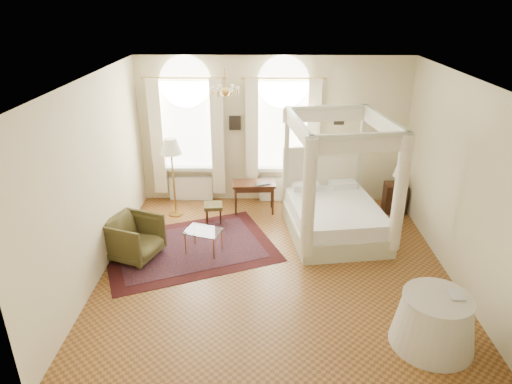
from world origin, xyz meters
TOP-DOWN VIEW (x-y plane):
  - ground at (0.00, 0.00)m, footprint 6.00×6.00m
  - room_walls at (0.00, 0.00)m, footprint 6.00×6.00m
  - window_left at (-1.90, 2.87)m, footprint 1.62×0.27m
  - window_right at (0.20, 2.87)m, footprint 1.62×0.27m
  - chandelier at (-0.90, 1.20)m, footprint 0.51×0.45m
  - wall_pictures at (0.09, 2.97)m, footprint 2.54×0.03m
  - canopy_bed at (1.21, 1.26)m, footprint 2.11×2.45m
  - nightstand at (2.70, 2.37)m, footprint 0.48×0.43m
  - nightstand_lamp at (2.74, 2.38)m, footprint 0.27×0.27m
  - writing_desk at (-0.42, 2.30)m, footprint 0.95×0.53m
  - laptop at (-0.24, 2.25)m, footprint 0.41×0.35m
  - stool at (-1.26, 1.73)m, footprint 0.41×0.41m
  - armchair at (-2.56, 0.34)m, footprint 1.11×1.09m
  - coffee_table at (-1.32, 0.54)m, footprint 0.77×0.64m
  - floor_lamp at (-2.14, 2.11)m, footprint 0.45×0.45m
  - oriental_rug at (-1.61, 0.66)m, footprint 3.70×3.22m
  - side_table at (2.12, -1.87)m, footprint 1.14×1.14m
  - book at (2.27, -1.83)m, footprint 0.20×0.26m

SIDE VIEW (x-z plane):
  - ground at x=0.00m, z-range 0.00..0.00m
  - oriental_rug at x=-1.61m, z-range 0.00..0.01m
  - nightstand at x=2.70m, z-range 0.00..0.65m
  - stool at x=-1.26m, z-range 0.14..0.58m
  - side_table at x=2.12m, z-range -0.01..0.77m
  - armchair at x=-2.56m, z-range 0.00..0.79m
  - coffee_table at x=-1.32m, z-range 0.18..0.63m
  - canopy_bed at x=1.21m, z-range -0.66..1.75m
  - writing_desk at x=-0.42m, z-range 0.25..0.94m
  - laptop at x=-0.24m, z-range 0.69..0.72m
  - book at x=2.27m, z-range 0.78..0.80m
  - nightstand_lamp at x=2.74m, z-range 0.72..1.11m
  - floor_lamp at x=-2.14m, z-range 0.62..2.36m
  - window_left at x=-1.90m, z-range -0.16..3.13m
  - window_right at x=0.20m, z-range -0.16..3.13m
  - wall_pictures at x=0.09m, z-range 1.70..2.09m
  - room_walls at x=0.00m, z-range -1.02..4.98m
  - chandelier at x=-0.90m, z-range 2.66..3.16m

